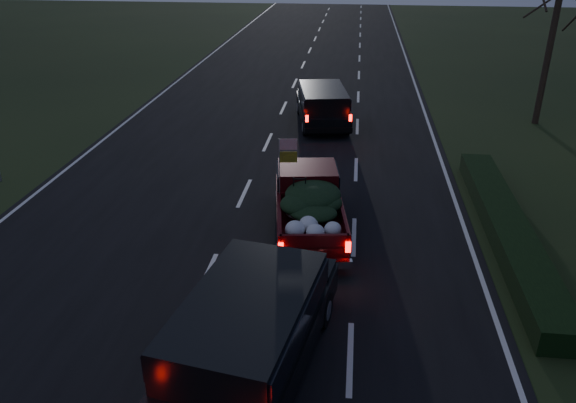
# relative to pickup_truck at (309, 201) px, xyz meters

# --- Properties ---
(ground) EXTENTS (120.00, 120.00, 0.00)m
(ground) POSITION_rel_pickup_truck_xyz_m (-2.30, -2.75, -0.92)
(ground) COLOR black
(ground) RESTS_ON ground
(road_asphalt) EXTENTS (14.00, 120.00, 0.02)m
(road_asphalt) POSITION_rel_pickup_truck_xyz_m (-2.30, -2.75, -0.91)
(road_asphalt) COLOR black
(road_asphalt) RESTS_ON ground
(hedge_row) EXTENTS (1.00, 10.00, 0.60)m
(hedge_row) POSITION_rel_pickup_truck_xyz_m (5.50, 0.25, -0.62)
(hedge_row) COLOR black
(hedge_row) RESTS_ON ground
(bare_tree_far) EXTENTS (3.60, 3.60, 7.00)m
(bare_tree_far) POSITION_rel_pickup_truck_xyz_m (9.20, 11.25, 4.31)
(bare_tree_far) COLOR black
(bare_tree_far) RESTS_ON ground
(pickup_truck) EXTENTS (2.43, 4.89, 2.46)m
(pickup_truck) POSITION_rel_pickup_truck_xyz_m (0.00, 0.00, 0.00)
(pickup_truck) COLOR #3F080C
(pickup_truck) RESTS_ON ground
(lead_suv) EXTENTS (2.74, 4.95, 1.35)m
(lead_suv) POSITION_rel_pickup_truck_xyz_m (-0.25, 9.85, 0.10)
(lead_suv) COLOR black
(lead_suv) RESTS_ON ground
(rear_suv) EXTENTS (3.02, 5.49, 1.50)m
(rear_suv) POSITION_rel_pickup_truck_xyz_m (-0.58, -5.89, 0.21)
(rear_suv) COLOR black
(rear_suv) RESTS_ON ground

